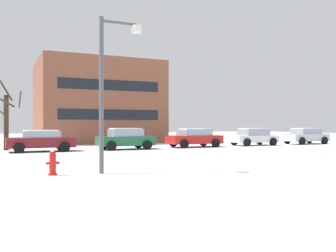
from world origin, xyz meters
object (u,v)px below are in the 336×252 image
object	(u,v)px
parked_car_green	(126,139)
parked_car_silver	(306,136)
street_lamp	(109,78)
parked_car_white	(254,137)
parked_car_red	(194,138)
parked_car_maroon	(41,140)
fire_hydrant	(53,162)

from	to	relation	value
parked_car_green	parked_car_silver	bearing A→B (deg)	0.16
street_lamp	parked_car_white	size ratio (longest dim) A/B	1.37
street_lamp	parked_car_red	xyz separation A→B (m)	(10.05, 11.97, -2.65)
parked_car_maroon	parked_car_white	distance (m)	16.71
parked_car_maroon	parked_car_red	size ratio (longest dim) A/B	1.01
street_lamp	parked_car_white	bearing A→B (deg)	37.43
fire_hydrant	street_lamp	size ratio (longest dim) A/B	0.16
parked_car_maroon	parked_car_red	bearing A→B (deg)	-0.05
parked_car_maroon	parked_car_silver	bearing A→B (deg)	-0.52
street_lamp	parked_car_silver	world-z (taller)	street_lamp
fire_hydrant	street_lamp	bearing A→B (deg)	-7.81
parked_car_green	parked_car_white	distance (m)	11.14
fire_hydrant	parked_car_green	distance (m)	13.13
parked_car_maroon	parked_car_red	world-z (taller)	parked_car_red
fire_hydrant	parked_car_white	bearing A→B (deg)	33.73
street_lamp	parked_car_silver	distance (m)	24.39
fire_hydrant	parked_car_silver	size ratio (longest dim) A/B	0.22
fire_hydrant	parked_car_white	xyz separation A→B (m)	(17.52, 11.70, 0.28)
parked_car_red	parked_car_green	bearing A→B (deg)	-177.55
parked_car_maroon	parked_car_green	distance (m)	5.58
street_lamp	parked_car_green	size ratio (longest dim) A/B	1.42
parked_car_maroon	parked_car_white	world-z (taller)	parked_car_white
parked_car_red	fire_hydrant	bearing A→B (deg)	-135.57
fire_hydrant	parked_car_silver	xyz separation A→B (m)	(23.09, 11.52, 0.28)
parked_car_silver	parked_car_red	bearing A→B (deg)	179.01
parked_car_red	parked_car_silver	distance (m)	11.14
street_lamp	parked_car_maroon	distance (m)	12.33
fire_hydrant	parked_car_green	world-z (taller)	parked_car_green
fire_hydrant	parked_car_maroon	size ratio (longest dim) A/B	0.21
parked_car_white	parked_car_silver	bearing A→B (deg)	-1.82
parked_car_maroon	parked_car_green	size ratio (longest dim) A/B	1.06
parked_car_white	parked_car_silver	distance (m)	5.57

